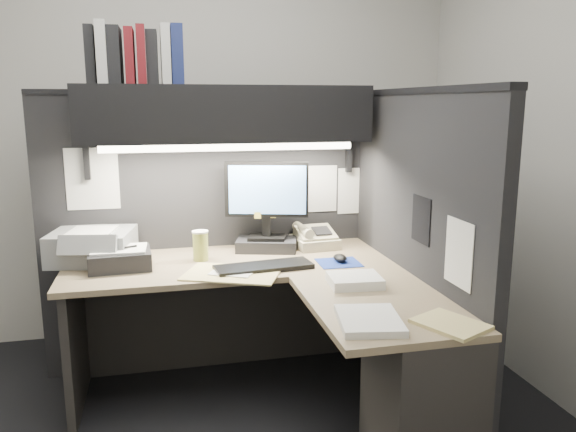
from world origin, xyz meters
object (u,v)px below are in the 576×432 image
at_px(desk, 316,350).
at_px(monitor, 267,216).
at_px(telephone, 315,239).
at_px(notebook_stack, 120,259).
at_px(overhead_shelf, 226,114).
at_px(coffee_cup, 201,247).
at_px(printer, 92,246).
at_px(keyboard, 264,267).

bearing_deg(desk, monitor, 96.52).
bearing_deg(telephone, notebook_stack, -174.89).
xyz_separation_m(overhead_shelf, coffee_cup, (-0.17, -0.14, -0.69)).
height_order(printer, notebook_stack, printer).
xyz_separation_m(monitor, keyboard, (-0.09, -0.36, -0.19)).
bearing_deg(keyboard, telephone, 38.08).
bearing_deg(printer, coffee_cup, -1.70).
height_order(coffee_cup, notebook_stack, coffee_cup).
xyz_separation_m(overhead_shelf, keyboard, (0.13, -0.38, -0.76)).
distance_m(overhead_shelf, telephone, 0.88).
bearing_deg(desk, coffee_cup, 127.41).
bearing_deg(coffee_cup, overhead_shelf, 39.46).
xyz_separation_m(monitor, printer, (-0.95, -0.01, -0.12)).
bearing_deg(keyboard, coffee_cup, 134.35).
bearing_deg(keyboard, notebook_stack, 157.99).
relative_size(desk, overhead_shelf, 1.10).
xyz_separation_m(overhead_shelf, monitor, (0.22, -0.01, -0.57)).
xyz_separation_m(keyboard, notebook_stack, (-0.71, 0.19, 0.03)).
height_order(overhead_shelf, coffee_cup, overhead_shelf).
distance_m(coffee_cup, notebook_stack, 0.42).
height_order(desk, coffee_cup, coffee_cup).
xyz_separation_m(printer, notebook_stack, (0.15, -0.16, -0.04)).
bearing_deg(notebook_stack, telephone, 9.60).
relative_size(telephone, coffee_cup, 1.63).
bearing_deg(printer, notebook_stack, -37.88).
bearing_deg(monitor, coffee_cup, -146.17).
bearing_deg(monitor, notebook_stack, -152.00).
relative_size(telephone, printer, 0.60).
bearing_deg(keyboard, monitor, 69.57).
height_order(overhead_shelf, printer, overhead_shelf).
height_order(monitor, coffee_cup, monitor).
xyz_separation_m(telephone, coffee_cup, (-0.67, -0.14, 0.03)).
relative_size(telephone, notebook_stack, 0.81).
relative_size(keyboard, coffee_cup, 3.26).
distance_m(keyboard, printer, 0.93).
relative_size(desk, monitor, 3.35).
relative_size(keyboard, telephone, 2.00).
distance_m(desk, telephone, 0.85).
xyz_separation_m(desk, overhead_shelf, (-0.30, 0.75, 1.06)).
bearing_deg(coffee_cup, printer, 168.13).
bearing_deg(coffee_cup, telephone, 11.48).
height_order(overhead_shelf, telephone, overhead_shelf).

